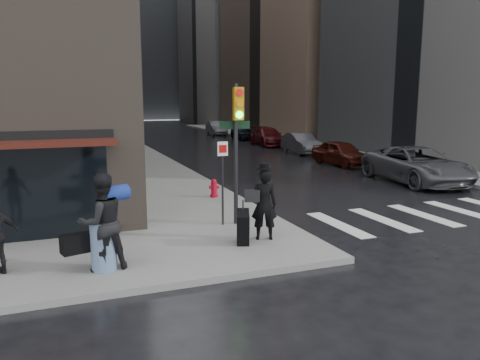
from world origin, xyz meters
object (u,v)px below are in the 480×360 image
object	(u,v)px
parked_car_4	(243,132)
parked_car_5	(216,128)
parked_car_2	(301,143)
parked_car_3	(267,136)
man_jeans	(101,222)
parked_car_0	(417,165)
parked_car_1	(341,153)
man_overcoat	(260,208)
fire_hydrant	(214,189)
traffic_light	(236,135)

from	to	relation	value
parked_car_4	parked_car_5	size ratio (longest dim) A/B	0.91
parked_car_2	parked_car_3	world-z (taller)	parked_car_3
man_jeans	parked_car_4	xyz separation A→B (m)	(14.99, 30.37, -0.52)
parked_car_2	parked_car_3	size ratio (longest dim) A/B	0.85
parked_car_0	parked_car_2	xyz separation A→B (m)	(0.61, 11.87, -0.11)
parked_car_1	parked_car_4	size ratio (longest dim) A/B	1.04
parked_car_4	parked_car_2	bearing A→B (deg)	-87.02
man_jeans	parked_car_4	distance (m)	33.87
man_overcoat	parked_car_2	xyz separation A→B (m)	(10.75, 17.74, -0.30)
man_jeans	parked_car_2	xyz separation A→B (m)	(14.65, 18.50, -0.49)
fire_hydrant	parked_car_3	world-z (taller)	parked_car_3
parked_car_1	parked_car_2	world-z (taller)	parked_car_1
traffic_light	parked_car_0	size ratio (longest dim) A/B	0.69
parked_car_1	parked_car_2	size ratio (longest dim) A/B	0.98
man_jeans	fire_hydrant	bearing A→B (deg)	-141.50
traffic_light	parked_car_4	size ratio (longest dim) A/B	1.01
man_jeans	parked_car_2	size ratio (longest dim) A/B	0.49
parked_car_3	parked_car_5	bearing A→B (deg)	96.31
parked_car_3	parked_car_4	size ratio (longest dim) A/B	1.25
parked_car_2	parked_car_5	bearing A→B (deg)	95.86
traffic_light	parked_car_4	distance (m)	30.17
man_jeans	parked_car_0	bearing A→B (deg)	-170.70
parked_car_2	man_overcoat	bearing A→B (deg)	-116.27
traffic_light	parked_car_0	xyz separation A→B (m)	(10.17, 4.23, -1.91)
fire_hydrant	parked_car_4	bearing A→B (deg)	66.41
parked_car_3	parked_car_4	world-z (taller)	parked_car_3
fire_hydrant	parked_car_0	size ratio (longest dim) A/B	0.12
parked_car_0	parked_car_1	xyz separation A→B (m)	(-0.07, 5.94, -0.10)
parked_car_5	parked_car_3	bearing A→B (deg)	-81.91
man_jeans	traffic_light	size ratio (longest dim) A/B	0.52
man_overcoat	parked_car_3	bearing A→B (deg)	-94.99
fire_hydrant	parked_car_5	size ratio (longest dim) A/B	0.16
parked_car_1	parked_car_5	size ratio (longest dim) A/B	0.95
man_overcoat	parked_car_3	xyz separation A→B (m)	(10.90, 23.68, -0.28)
parked_car_1	traffic_light	bearing A→B (deg)	-138.65
parked_car_3	man_overcoat	bearing A→B (deg)	-110.52
parked_car_3	parked_car_2	bearing A→B (deg)	-87.26
fire_hydrant	parked_car_0	xyz separation A→B (m)	(9.60, 0.41, 0.35)
man_overcoat	parked_car_4	bearing A→B (deg)	-90.80
fire_hydrant	parked_car_4	size ratio (longest dim) A/B	0.17
man_overcoat	fire_hydrant	size ratio (longest dim) A/B	2.97
parked_car_0	parked_car_3	distance (m)	17.82
parked_car_3	parked_car_4	distance (m)	5.94
fire_hydrant	parked_car_3	xyz separation A→B (m)	(10.36, 18.22, 0.26)
man_jeans	fire_hydrant	size ratio (longest dim) A/B	3.06
man_overcoat	parked_car_1	world-z (taller)	man_overcoat
man_overcoat	parked_car_5	bearing A→B (deg)	-86.67
man_overcoat	parked_car_5	size ratio (longest dim) A/B	0.47
parked_car_0	fire_hydrant	bearing A→B (deg)	-171.76
parked_car_5	parked_car_1	bearing A→B (deg)	-84.96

